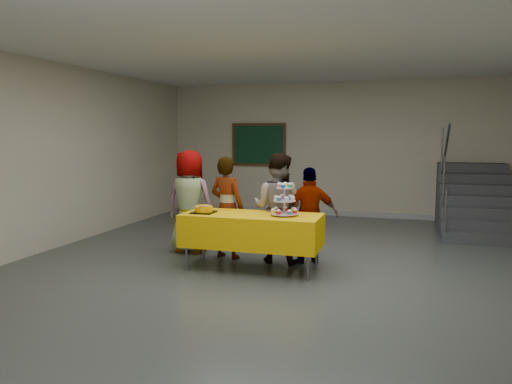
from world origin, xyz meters
TOP-DOWN VIEW (x-y plane):
  - room_shell at (0.00, 0.02)m, footprint 10.00×10.04m
  - bake_table at (-0.54, 0.11)m, footprint 1.88×0.78m
  - cupcake_stand at (-0.09, 0.12)m, footprint 0.38×0.38m
  - bear_cake at (-1.21, 0.02)m, footprint 0.32×0.36m
  - schoolchild_a at (-1.78, 0.81)m, footprint 0.81×0.55m
  - schoolchild_b at (-1.09, 0.64)m, footprint 0.63×0.49m
  - schoolchild_c at (-0.32, 0.63)m, footprint 0.84×0.69m
  - schoolchild_d at (0.14, 0.72)m, footprint 0.87×0.57m
  - staircase at (2.70, 4.13)m, footprint 1.30×2.40m
  - noticeboard at (-1.90, 4.96)m, footprint 1.30×0.05m

SIDE VIEW (x-z plane):
  - staircase at x=2.70m, z-range -0.53..1.51m
  - bake_table at x=-0.54m, z-range 0.17..0.94m
  - schoolchild_d at x=0.14m, z-range 0.00..1.38m
  - schoolchild_b at x=-1.09m, z-range 0.00..1.52m
  - schoolchild_c at x=-0.32m, z-range 0.00..1.58m
  - schoolchild_a at x=-1.78m, z-range 0.00..1.61m
  - bear_cake at x=-1.21m, z-range 0.77..0.89m
  - cupcake_stand at x=-0.09m, z-range 0.72..1.17m
  - noticeboard at x=-1.90m, z-range 1.10..2.10m
  - room_shell at x=0.00m, z-range 0.62..3.64m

